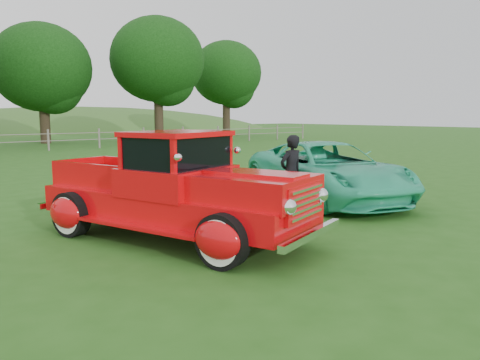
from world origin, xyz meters
TOP-DOWN VIEW (x-y plane):
  - ground at (0.00, 0.00)m, footprint 140.00×140.00m
  - tree_near_east at (5.00, 29.00)m, footprint 6.80×6.80m
  - tree_mid_east at (13.00, 27.00)m, footprint 7.20×7.20m
  - tree_far_east at (22.00, 30.00)m, footprint 6.60×6.60m
  - red_pickup at (-1.50, 1.09)m, footprint 3.29×5.28m
  - teal_sedan at (3.18, 1.84)m, footprint 3.83×5.51m
  - man at (1.70, 1.59)m, footprint 0.59×0.39m

SIDE VIEW (x-z plane):
  - ground at x=0.00m, z-range 0.00..0.00m
  - teal_sedan at x=3.18m, z-range 0.00..1.40m
  - red_pickup at x=-1.50m, z-range -0.09..1.69m
  - man at x=1.70m, z-range 0.00..1.61m
  - tree_near_east at x=5.00m, z-range 1.08..9.41m
  - tree_far_east at x=22.00m, z-range 1.43..10.29m
  - tree_mid_east at x=13.00m, z-range 1.45..10.89m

